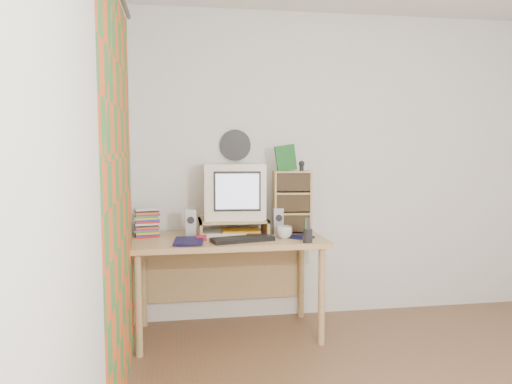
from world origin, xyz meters
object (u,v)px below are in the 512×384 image
object	(u,v)px
crt_monitor	(234,191)
diary	(174,240)
dvd_stack	(147,221)
keyboard	(243,239)
desk	(227,253)
cd_rack	(292,202)
mug	(284,232)

from	to	relation	value
crt_monitor	diary	bearing A→B (deg)	-140.78
dvd_stack	keyboard	bearing A→B (deg)	-32.23
crt_monitor	dvd_stack	bearing A→B (deg)	-171.45
keyboard	diary	bearing A→B (deg)	164.75
desk	dvd_stack	size ratio (longest dim) A/B	5.77
desk	keyboard	world-z (taller)	keyboard
crt_monitor	cd_rack	distance (m)	0.46
crt_monitor	diary	distance (m)	0.64
mug	crt_monitor	bearing A→B (deg)	140.95
diary	keyboard	bearing A→B (deg)	3.13
dvd_stack	mug	distance (m)	1.03
dvd_stack	diary	xyz separation A→B (m)	(0.20, -0.27, -0.10)
keyboard	dvd_stack	bearing A→B (deg)	143.63
cd_rack	crt_monitor	bearing A→B (deg)	179.76
crt_monitor	cd_rack	size ratio (longest dim) A/B	0.91
diary	dvd_stack	bearing A→B (deg)	131.31
mug	desk	bearing A→B (deg)	155.43
cd_rack	mug	world-z (taller)	cd_rack
dvd_stack	diary	bearing A→B (deg)	-62.93
dvd_stack	cd_rack	world-z (taller)	cd_rack
diary	desk	bearing A→B (deg)	34.81
crt_monitor	cd_rack	bearing A→B (deg)	-1.51
cd_rack	diary	bearing A→B (deg)	-157.56
crt_monitor	dvd_stack	distance (m)	0.70
desk	diary	xyz separation A→B (m)	(-0.40, -0.22, 0.16)
dvd_stack	cd_rack	xyz separation A→B (m)	(1.11, -0.02, 0.12)
cd_rack	mug	size ratio (longest dim) A/B	4.24
cd_rack	diary	xyz separation A→B (m)	(-0.91, -0.26, -0.22)
dvd_stack	crt_monitor	bearing A→B (deg)	-5.82
keyboard	cd_rack	xyz separation A→B (m)	(0.43, 0.28, 0.23)
crt_monitor	desk	bearing A→B (deg)	-122.89
dvd_stack	cd_rack	size ratio (longest dim) A/B	0.50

